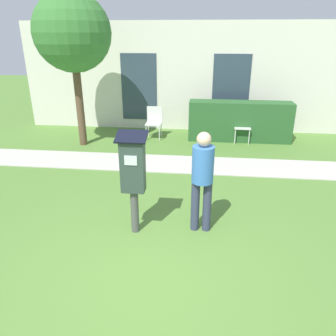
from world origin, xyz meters
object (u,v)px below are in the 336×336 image
Objects in this scene: outdoor_chair_left at (154,120)px; outdoor_chair_middle at (197,120)px; parking_meter at (133,171)px; outdoor_chair_right at (242,123)px; person_standing at (202,175)px.

outdoor_chair_left is 1.00× the size of outdoor_chair_middle.
outdoor_chair_left is (-0.45, 4.92, -0.49)m from parking_meter.
outdoor_chair_left is at bearing -167.32° from outdoor_chair_middle.
outdoor_chair_middle and outdoor_chair_right have the same top height.
parking_meter reaches higher than outdoor_chair_left.
outdoor_chair_left is 1.26m from outdoor_chair_middle.
parking_meter is 5.17m from outdoor_chair_middle.
outdoor_chair_right is (2.05, 4.82, -0.49)m from parking_meter.
outdoor_chair_middle is at bearing 171.67° from outdoor_chair_right.
outdoor_chair_right is (1.25, -0.27, 0.00)m from outdoor_chair_middle.
outdoor_chair_middle is 1.00× the size of outdoor_chair_right.
parking_meter is 1.02m from person_standing.
parking_meter is 1.77× the size of outdoor_chair_middle.
outdoor_chair_right is at bearing 13.59° from outdoor_chair_left.
person_standing is 1.76× the size of outdoor_chair_left.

